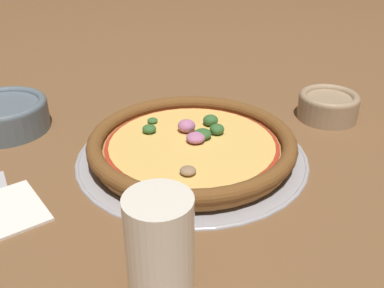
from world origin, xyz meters
The scene contains 8 objects.
ground_plane centered at (0.00, 0.00, 0.00)m, with size 3.00×3.00×0.00m, color brown.
pizza_tray centered at (0.00, 0.00, 0.00)m, with size 0.38×0.38×0.01m.
pizza centered at (0.00, 0.00, 0.02)m, with size 0.34×0.34×0.04m.
bowl_near centered at (-0.05, 0.29, 0.03)m, with size 0.11×0.11×0.05m.
bowl_far centered at (-0.21, -0.28, 0.03)m, with size 0.15×0.15×0.06m.
drinking_cup centered at (0.25, -0.13, 0.06)m, with size 0.07×0.07×0.12m.
napkin centered at (0.05, -0.29, 0.00)m, with size 0.14×0.13×0.01m.
fork centered at (0.03, -0.28, 0.00)m, with size 0.16×0.04×0.00m.
Camera 1 is at (0.59, -0.22, 0.37)m, focal length 42.00 mm.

